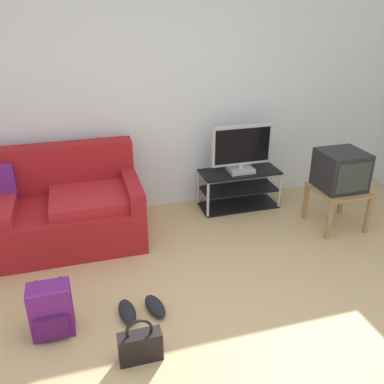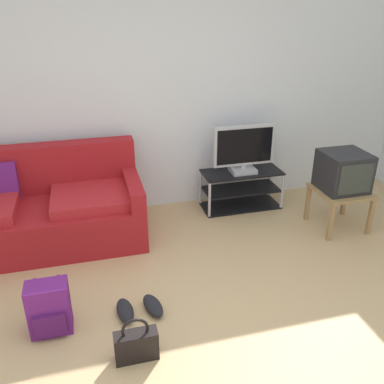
# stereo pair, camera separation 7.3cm
# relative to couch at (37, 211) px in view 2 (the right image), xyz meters

# --- Properties ---
(ground_plane) EXTENTS (9.00, 9.80, 0.02)m
(ground_plane) POSITION_rel_couch_xyz_m (1.26, -1.92, -0.34)
(ground_plane) COLOR tan
(wall_back) EXTENTS (9.00, 0.10, 2.70)m
(wall_back) POSITION_rel_couch_xyz_m (1.26, 0.53, 1.02)
(wall_back) COLOR silver
(wall_back) RESTS_ON ground_plane
(couch) EXTENTS (2.00, 0.91, 0.90)m
(couch) POSITION_rel_couch_xyz_m (0.00, 0.00, 0.00)
(couch) COLOR maroon
(couch) RESTS_ON ground_plane
(tv_stand) EXTENTS (0.89, 0.38, 0.44)m
(tv_stand) POSITION_rel_couch_xyz_m (2.20, 0.20, -0.11)
(tv_stand) COLOR black
(tv_stand) RESTS_ON ground_plane
(flat_tv) EXTENTS (0.69, 0.22, 0.54)m
(flat_tv) POSITION_rel_couch_xyz_m (2.20, 0.17, 0.37)
(flat_tv) COLOR #B2B2B7
(flat_tv) RESTS_ON tv_stand
(side_table) EXTENTS (0.51, 0.51, 0.43)m
(side_table) POSITION_rel_couch_xyz_m (3.01, -0.51, 0.03)
(side_table) COLOR #9E7A4C
(side_table) RESTS_ON ground_plane
(crt_tv) EXTENTS (0.44, 0.43, 0.39)m
(crt_tv) POSITION_rel_couch_xyz_m (3.01, -0.50, 0.30)
(crt_tv) COLOR #232326
(crt_tv) RESTS_ON side_table
(backpack) EXTENTS (0.29, 0.25, 0.40)m
(backpack) POSITION_rel_couch_xyz_m (0.16, -1.33, -0.13)
(backpack) COLOR #661E70
(backpack) RESTS_ON ground_plane
(handbag) EXTENTS (0.29, 0.11, 0.34)m
(handbag) POSITION_rel_couch_xyz_m (0.71, -1.75, -0.21)
(handbag) COLOR black
(handbag) RESTS_ON ground_plane
(sneakers_pair) EXTENTS (0.38, 0.30, 0.09)m
(sneakers_pair) POSITION_rel_couch_xyz_m (0.79, -1.32, -0.28)
(sneakers_pair) COLOR black
(sneakers_pair) RESTS_ON ground_plane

